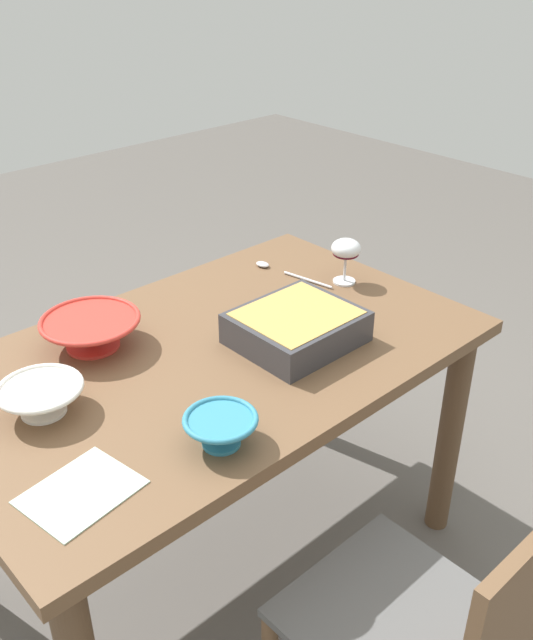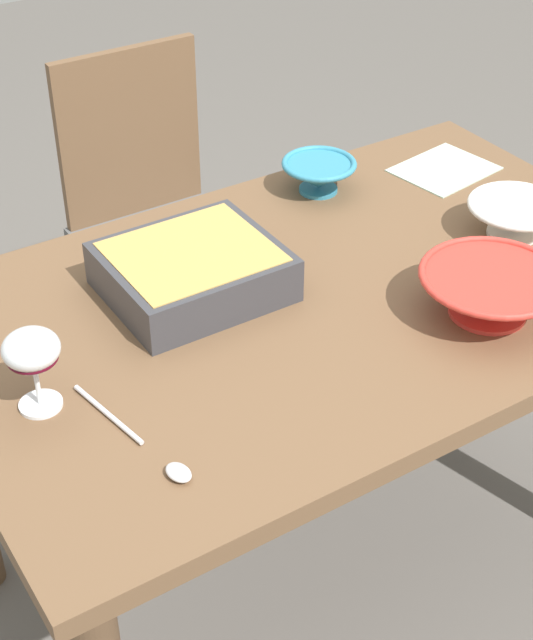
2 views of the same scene
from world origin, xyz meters
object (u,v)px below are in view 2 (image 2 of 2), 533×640
object	(u,v)px
small_bowl	(491,291)
napkin	(444,169)
mixing_bowl	(515,217)
dining_table	(315,341)
chair	(158,221)
wine_glass	(32,354)
serving_spoon	(151,450)
serving_bowl	(319,174)
casserole_dish	(193,269)

from	to	relation	value
small_bowl	napkin	world-z (taller)	small_bowl
mixing_bowl	dining_table	bearing A→B (deg)	173.74
napkin	chair	bearing A→B (deg)	127.37
dining_table	wine_glass	xyz separation A→B (m)	(-0.52, -0.03, 0.21)
wine_glass	serving_spoon	world-z (taller)	wine_glass
dining_table	small_bowl	distance (m)	0.33
chair	wine_glass	world-z (taller)	chair
dining_table	wine_glass	distance (m)	0.57
dining_table	mixing_bowl	bearing A→B (deg)	-6.26
chair	serving_spoon	distance (m)	1.14
serving_bowl	wine_glass	bearing A→B (deg)	-156.09
wine_glass	serving_bowl	distance (m)	0.80
serving_bowl	napkin	world-z (taller)	serving_bowl
casserole_dish	serving_bowl	world-z (taller)	casserole_dish
dining_table	serving_spoon	xyz separation A→B (m)	(-0.43, -0.21, 0.12)
napkin	mixing_bowl	bearing A→B (deg)	-103.72
chair	small_bowl	bearing A→B (deg)	-82.29
dining_table	serving_spoon	bearing A→B (deg)	-153.93
casserole_dish	small_bowl	xyz separation A→B (m)	(0.39, -0.32, -0.00)
napkin	serving_bowl	bearing A→B (deg)	166.34
chair	serving_bowl	xyz separation A→B (m)	(0.14, -0.48, 0.30)
chair	wine_glass	size ratio (longest dim) A/B	6.42
mixing_bowl	napkin	bearing A→B (deg)	76.28
mixing_bowl	chair	bearing A→B (deg)	113.23
casserole_dish	mixing_bowl	size ratio (longest dim) A/B	1.58
small_bowl	serving_bowl	world-z (taller)	small_bowl
serving_bowl	dining_table	bearing A→B (deg)	-125.31
serving_bowl	mixing_bowl	bearing A→B (deg)	-57.96
serving_spoon	napkin	bearing A→B (deg)	25.44
casserole_dish	mixing_bowl	distance (m)	0.63
chair	mixing_bowl	distance (m)	0.94
casserole_dish	chair	bearing A→B (deg)	69.06
dining_table	wine_glass	world-z (taller)	wine_glass
mixing_bowl	napkin	distance (m)	0.28
serving_bowl	chair	bearing A→B (deg)	106.17
chair	small_bowl	world-z (taller)	chair
casserole_dish	napkin	world-z (taller)	casserole_dish
small_bowl	serving_bowl	distance (m)	0.51
chair	casserole_dish	distance (m)	0.77
casserole_dish	mixing_bowl	xyz separation A→B (m)	(0.61, -0.16, -0.01)
wine_glass	serving_bowl	bearing A→B (deg)	23.91
mixing_bowl	napkin	xyz separation A→B (m)	(0.07, 0.27, -0.04)
dining_table	chair	bearing A→B (deg)	84.91
mixing_bowl	small_bowl	size ratio (longest dim) A/B	0.75
napkin	wine_glass	bearing A→B (deg)	-165.76
chair	napkin	bearing A→B (deg)	-52.63
small_bowl	dining_table	bearing A→B (deg)	133.65
wine_glass	casserole_dish	distance (m)	0.37
dining_table	small_bowl	size ratio (longest dim) A/B	5.39
chair	small_bowl	xyz separation A→B (m)	(0.13, -0.99, 0.31)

